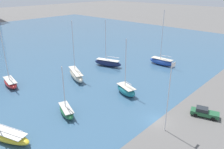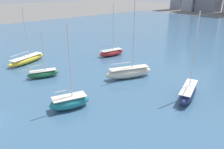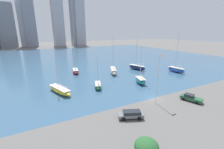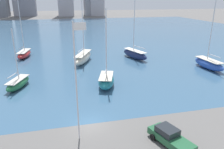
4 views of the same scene
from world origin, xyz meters
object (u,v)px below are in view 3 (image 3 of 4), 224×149
(flag_pole, at_px, (158,78))
(sailboat_red, at_px, (75,71))
(sailboat_blue, at_px, (176,70))
(sailboat_teal, at_px, (140,80))
(parked_wagon_gray, at_px, (131,114))
(sailboat_cream, at_px, (113,71))
(sailboat_green, at_px, (98,85))
(parked_pickup_green, at_px, (191,98))
(sailboat_navy, at_px, (137,67))
(sailboat_yellow, at_px, (60,90))

(flag_pole, relative_size, sailboat_red, 0.89)
(sailboat_red, bearing_deg, sailboat_blue, -16.61)
(sailboat_teal, height_order, parked_wagon_gray, sailboat_teal)
(flag_pole, xyz_separation_m, sailboat_cream, (3.59, 28.85, -5.41))
(sailboat_green, distance_m, sailboat_teal, 14.59)
(sailboat_red, xyz_separation_m, sailboat_teal, (16.01, -23.54, 0.14))
(sailboat_teal, relative_size, parked_pickup_green, 2.38)
(sailboat_red, bearing_deg, parked_pickup_green, -55.25)
(sailboat_green, bearing_deg, flag_pole, -42.25)
(flag_pole, height_order, parked_wagon_gray, flag_pole)
(sailboat_navy, distance_m, sailboat_blue, 16.81)
(sailboat_blue, distance_m, sailboat_green, 37.25)
(sailboat_red, relative_size, parked_wagon_gray, 2.55)
(sailboat_navy, xyz_separation_m, sailboat_teal, (-10.55, -16.02, -0.04))
(sailboat_red, relative_size, sailboat_teal, 1.08)
(sailboat_navy, bearing_deg, sailboat_blue, -61.02)
(sailboat_red, distance_m, sailboat_teal, 28.47)
(sailboat_blue, bearing_deg, sailboat_green, 178.97)
(sailboat_blue, distance_m, sailboat_yellow, 48.42)
(flag_pole, bearing_deg, parked_wagon_gray, -164.20)
(sailboat_red, xyz_separation_m, parked_wagon_gray, (1.12, -39.53, -0.05))
(sailboat_blue, bearing_deg, sailboat_teal, -172.25)
(flag_pole, bearing_deg, sailboat_green, 117.73)
(sailboat_red, xyz_separation_m, sailboat_blue, (38.92, -18.90, 0.18))
(sailboat_navy, bearing_deg, parked_pickup_green, -121.37)
(sailboat_navy, xyz_separation_m, sailboat_yellow, (-36.05, -11.73, -0.22))
(parked_wagon_gray, bearing_deg, sailboat_red, 25.08)
(flag_pole, relative_size, parked_pickup_green, 2.29)
(sailboat_cream, bearing_deg, sailboat_navy, 25.37)
(sailboat_teal, relative_size, sailboat_yellow, 0.98)
(flag_pole, relative_size, sailboat_teal, 0.96)
(sailboat_cream, relative_size, parked_wagon_gray, 2.79)
(sailboat_blue, height_order, sailboat_cream, sailboat_blue)
(sailboat_cream, bearing_deg, sailboat_yellow, -131.66)
(sailboat_blue, relative_size, sailboat_cream, 1.10)
(sailboat_yellow, relative_size, parked_pickup_green, 2.43)
(flag_pole, bearing_deg, sailboat_cream, 82.90)
(sailboat_navy, bearing_deg, parked_wagon_gray, -146.87)
(sailboat_navy, xyz_separation_m, sailboat_blue, (12.37, -11.38, -0.00))
(sailboat_green, bearing_deg, sailboat_teal, 8.53)
(flag_pole, relative_size, sailboat_navy, 0.88)
(sailboat_red, height_order, sailboat_cream, sailboat_cream)
(flag_pole, relative_size, parked_wagon_gray, 2.27)
(sailboat_yellow, bearing_deg, sailboat_red, 44.48)
(sailboat_blue, bearing_deg, sailboat_cream, 152.95)
(parked_wagon_gray, bearing_deg, sailboat_navy, -15.01)
(sailboat_cream, height_order, sailboat_green, sailboat_cream)
(sailboat_teal, bearing_deg, sailboat_cream, 114.88)
(sailboat_green, height_order, sailboat_teal, sailboat_teal)
(sailboat_red, distance_m, sailboat_yellow, 21.46)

